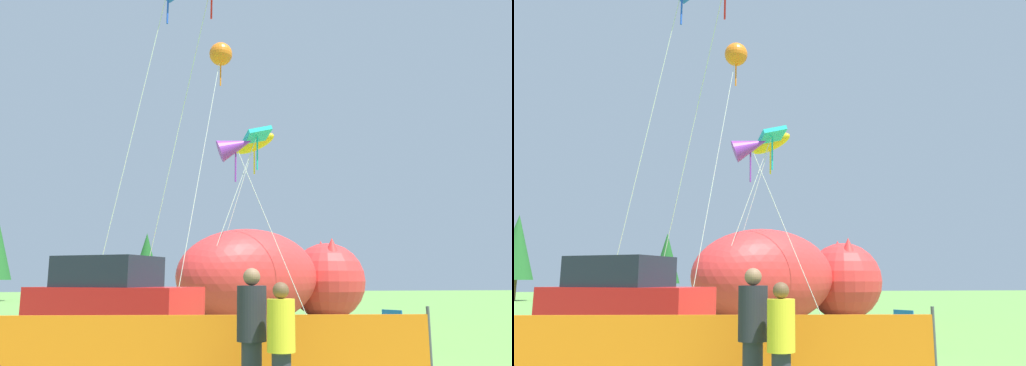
% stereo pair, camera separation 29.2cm
% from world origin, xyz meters
% --- Properties ---
extents(ground_plane, '(120.00, 120.00, 0.00)m').
position_xyz_m(ground_plane, '(0.00, 0.00, 0.00)').
color(ground_plane, '#609342').
extents(parked_car, '(4.20, 3.35, 2.16)m').
position_xyz_m(parked_car, '(-2.94, 1.78, 1.06)').
color(parked_car, red).
rests_on(parked_car, ground).
extents(folding_chair, '(0.76, 0.76, 0.95)m').
position_xyz_m(folding_chair, '(3.53, 0.71, 0.54)').
color(folding_chair, '#1959A5').
rests_on(folding_chair, ground).
extents(inflatable_cat, '(8.40, 6.29, 3.45)m').
position_xyz_m(inflatable_cat, '(2.13, 8.25, 1.59)').
color(inflatable_cat, red).
rests_on(inflatable_cat, ground).
extents(safety_fence, '(6.49, 0.78, 1.24)m').
position_xyz_m(safety_fence, '(-1.07, -3.08, 0.57)').
color(safety_fence, orange).
rests_on(safety_fence, ground).
extents(spectator_in_yellow_shirt, '(0.35, 0.35, 1.60)m').
position_xyz_m(spectator_in_yellow_shirt, '(-0.22, -4.24, 0.87)').
color(spectator_in_yellow_shirt, '#2D2D38').
rests_on(spectator_in_yellow_shirt, ground).
extents(spectator_in_blue_shirt, '(0.39, 0.39, 1.78)m').
position_xyz_m(spectator_in_blue_shirt, '(-0.52, -3.84, 0.97)').
color(spectator_in_blue_shirt, '#2D2D38').
rests_on(spectator_in_blue_shirt, ground).
extents(kite_yellow_hero, '(3.12, 1.77, 7.75)m').
position_xyz_m(kite_yellow_hero, '(1.59, 9.36, 7.17)').
color(kite_yellow_hero, silver).
rests_on(kite_yellow_hero, ground).
extents(kite_orange_flower, '(2.06, 2.56, 10.73)m').
position_xyz_m(kite_orange_flower, '(-0.00, 7.67, 10.23)').
color(kite_orange_flower, silver).
rests_on(kite_orange_flower, ground).
extents(kite_teal_diamond, '(2.96, 1.56, 7.09)m').
position_xyz_m(kite_teal_diamond, '(1.26, 6.75, 6.67)').
color(kite_teal_diamond, silver).
rests_on(kite_teal_diamond, ground).
extents(kite_purple_delta, '(3.16, 1.53, 6.89)m').
position_xyz_m(kite_purple_delta, '(0.50, 6.59, 6.28)').
color(kite_purple_delta, silver).
rests_on(kite_purple_delta, ground).
extents(horizon_tree_east, '(2.28, 2.28, 5.44)m').
position_xyz_m(horizon_tree_east, '(-3.87, 32.32, 3.34)').
color(horizon_tree_east, brown).
rests_on(horizon_tree_east, ground).
extents(horizon_tree_west, '(2.80, 2.80, 6.67)m').
position_xyz_m(horizon_tree_west, '(-15.41, 31.23, 4.10)').
color(horizon_tree_west, brown).
rests_on(horizon_tree_west, ground).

